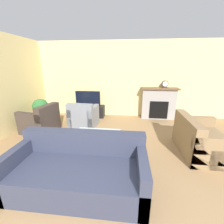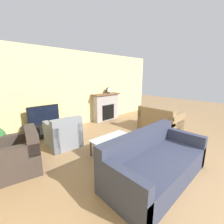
% 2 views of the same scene
% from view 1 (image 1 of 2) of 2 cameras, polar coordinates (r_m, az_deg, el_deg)
% --- Properties ---
extents(wall_back, '(8.62, 0.06, 2.70)m').
position_cam_1_polar(wall_back, '(5.62, 1.52, 12.10)').
color(wall_back, beige).
rests_on(wall_back, ground_plane).
extents(fireplace, '(1.28, 0.39, 1.12)m').
position_cam_1_polar(fireplace, '(5.64, 17.23, 3.47)').
color(fireplace, '#9E9993').
rests_on(fireplace, ground_plane).
extents(tv_stand, '(1.19, 0.39, 0.42)m').
position_cam_1_polar(tv_stand, '(5.73, -8.94, 0.35)').
color(tv_stand, black).
rests_on(tv_stand, ground_plane).
extents(tv, '(0.91, 0.06, 0.55)m').
position_cam_1_polar(tv, '(5.60, -9.18, 5.08)').
color(tv, black).
rests_on(tv, tv_stand).
extents(couch_sectional, '(2.09, 0.96, 0.82)m').
position_cam_1_polar(couch_sectional, '(2.61, -12.42, -20.94)').
color(couch_sectional, '#33384C').
rests_on(couch_sectional, ground_plane).
extents(couch_loveseat, '(0.93, 1.27, 0.82)m').
position_cam_1_polar(couch_loveseat, '(3.89, 30.71, -9.33)').
color(couch_loveseat, '#8C704C').
rests_on(couch_loveseat, ground_plane).
extents(armchair_by_window, '(0.99, 0.95, 0.82)m').
position_cam_1_polar(armchair_by_window, '(4.86, -25.49, -3.32)').
color(armchair_by_window, '#3D332D').
rests_on(armchair_by_window, ground_plane).
extents(armchair_accent, '(0.82, 0.85, 0.82)m').
position_cam_1_polar(armchair_accent, '(4.75, -10.75, -2.26)').
color(armchair_accent, gray).
rests_on(armchair_accent, ground_plane).
extents(coffee_table, '(1.03, 0.74, 0.39)m').
position_cam_1_polar(coffee_table, '(3.44, -5.74, -9.04)').
color(coffee_table, '#333338').
rests_on(coffee_table, ground_plane).
extents(potted_plant, '(0.50, 0.50, 0.84)m').
position_cam_1_polar(potted_plant, '(5.39, -25.49, 1.41)').
color(potted_plant, beige).
rests_on(potted_plant, ground_plane).
extents(mantel_clock, '(0.21, 0.07, 0.24)m').
position_cam_1_polar(mantel_clock, '(5.56, 19.54, 10.00)').
color(mantel_clock, '#28231E').
rests_on(mantel_clock, fireplace).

